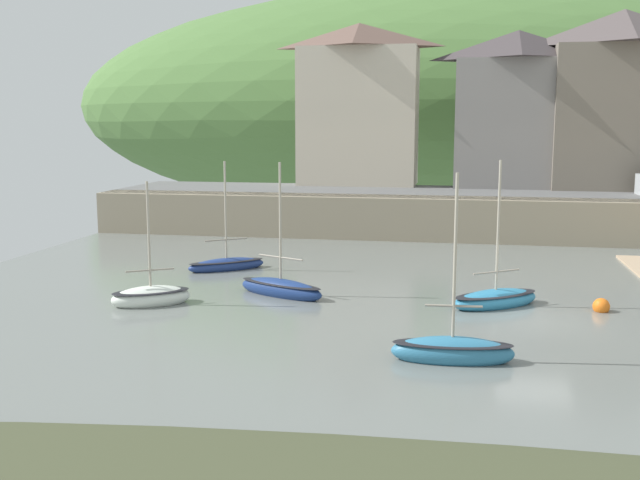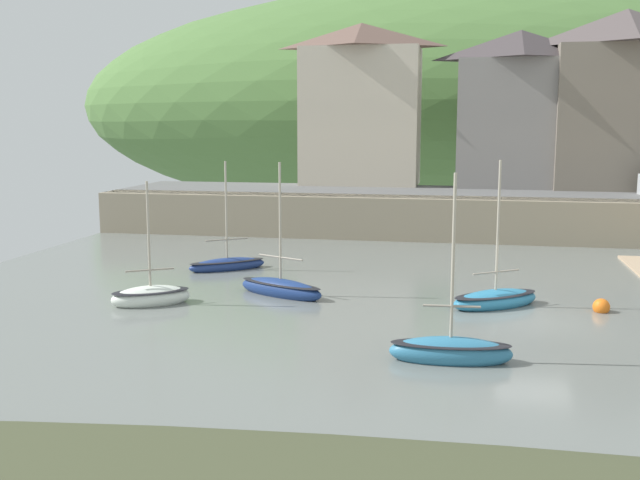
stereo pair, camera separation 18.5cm
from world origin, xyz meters
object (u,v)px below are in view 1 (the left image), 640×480
at_px(sailboat_white_hull, 496,299).
at_px(sailboat_nearest_shore, 227,264).
at_px(mooring_buoy, 601,306).
at_px(sailboat_blue_trim, 151,296).
at_px(rowboat_small_beached, 281,288).
at_px(waterfront_building_left, 359,104).
at_px(waterfront_building_centre, 516,108).
at_px(waterfront_building_right, 620,99).
at_px(motorboat_with_cabin, 452,350).

height_order(sailboat_white_hull, sailboat_nearest_shore, sailboat_white_hull).
bearing_deg(mooring_buoy, sailboat_blue_trim, -172.95).
bearing_deg(sailboat_blue_trim, mooring_buoy, -25.30).
distance_m(sailboat_nearest_shore, rowboat_small_beached, 5.76).
distance_m(waterfront_building_left, mooring_buoy, 27.52).
xyz_separation_m(waterfront_building_centre, rowboat_small_beached, (-10.02, -23.35, -7.18)).
xyz_separation_m(waterfront_building_right, sailboat_white_hull, (-8.35, -23.54, -7.76)).
relative_size(motorboat_with_cabin, mooring_buoy, 9.18).
relative_size(rowboat_small_beached, mooring_buoy, 8.93).
distance_m(rowboat_small_beached, sailboat_blue_trim, 4.87).
xyz_separation_m(sailboat_nearest_shore, sailboat_blue_trim, (-0.71, -6.73, 0.04)).
xyz_separation_m(waterfront_building_left, motorboat_with_cabin, (6.83, -30.18, -7.51)).
bearing_deg(waterfront_building_centre, waterfront_building_right, -0.00).
relative_size(waterfront_building_right, motorboat_with_cabin, 2.05).
bearing_deg(rowboat_small_beached, waterfront_building_left, 115.45).
distance_m(waterfront_building_left, waterfront_building_centre, 10.28).
bearing_deg(sailboat_nearest_shore, waterfront_building_right, 5.78).
height_order(sailboat_blue_trim, mooring_buoy, sailboat_blue_trim).
bearing_deg(sailboat_nearest_shore, waterfront_building_centre, 16.57).
height_order(sailboat_nearest_shore, sailboat_blue_trim, sailboat_nearest_shore).
distance_m(waterfront_building_left, sailboat_nearest_shore, 20.59).
bearing_deg(waterfront_building_left, motorboat_with_cabin, -77.25).
height_order(motorboat_with_cabin, sailboat_blue_trim, motorboat_with_cabin).
distance_m(waterfront_building_left, motorboat_with_cabin, 31.85).
height_order(waterfront_building_left, waterfront_building_centre, waterfront_building_left).
xyz_separation_m(sailboat_white_hull, rowboat_small_beached, (-8.02, 0.19, 0.02)).
bearing_deg(sailboat_nearest_shore, waterfront_building_left, 42.34).
xyz_separation_m(waterfront_building_centre, mooring_buoy, (1.62, -23.62, -7.29)).
bearing_deg(sailboat_blue_trim, sailboat_nearest_shore, 51.62).
height_order(sailboat_white_hull, rowboat_small_beached, sailboat_white_hull).
xyz_separation_m(waterfront_building_left, mooring_buoy, (11.89, -23.62, -7.63)).
height_order(motorboat_with_cabin, sailboat_nearest_shore, motorboat_with_cabin).
height_order(waterfront_building_right, sailboat_nearest_shore, waterfront_building_right).
distance_m(waterfront_building_right, sailboat_nearest_shore, 28.56).
height_order(waterfront_building_right, mooring_buoy, waterfront_building_right).
xyz_separation_m(waterfront_building_left, sailboat_white_hull, (8.27, -23.54, -7.54)).
bearing_deg(sailboat_white_hull, sailboat_nearest_shore, 122.16).
distance_m(sailboat_nearest_shore, sailboat_blue_trim, 6.77).
distance_m(waterfront_building_right, rowboat_small_beached, 29.55).
height_order(sailboat_white_hull, mooring_buoy, sailboat_white_hull).
bearing_deg(waterfront_building_centre, motorboat_with_cabin, -96.51).
distance_m(sailboat_white_hull, sailboat_nearest_shore, 12.53).
height_order(waterfront_building_right, motorboat_with_cabin, waterfront_building_right).
xyz_separation_m(waterfront_building_left, waterfront_building_right, (16.62, 0.00, 0.23)).
relative_size(motorboat_with_cabin, sailboat_blue_trim, 1.16).
xyz_separation_m(rowboat_small_beached, sailboat_blue_trim, (-4.32, -2.24, 0.00)).
distance_m(waterfront_building_right, sailboat_blue_trim, 33.81).
bearing_deg(waterfront_building_centre, sailboat_white_hull, -94.87).
bearing_deg(motorboat_with_cabin, waterfront_building_left, 98.82).
relative_size(waterfront_building_left, motorboat_with_cabin, 1.96).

